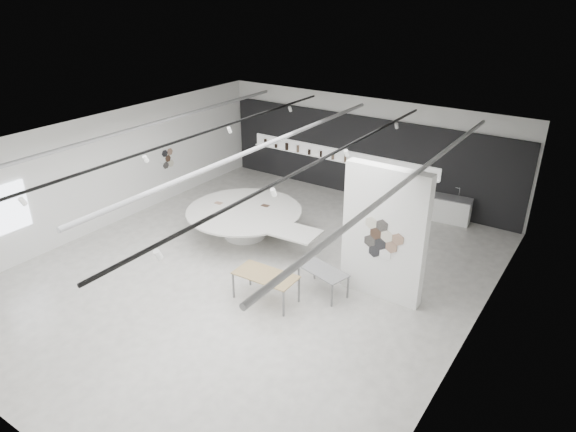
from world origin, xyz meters
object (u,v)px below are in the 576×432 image
Objects in this scene: sample_table_wood at (266,276)px; sample_table_stone at (323,272)px; kitchen_counter at (448,209)px; partition_column at (384,234)px; display_island at (246,220)px.

sample_table_stone is at bearing 47.54° from sample_table_wood.
sample_table_stone is 6.44m from kitchen_counter.
partition_column is 5.21m from display_island.
sample_table_stone is (-1.30, -0.77, -1.17)m from partition_column.
kitchen_counter is at bearing 90.17° from partition_column.
display_island is 3.06× the size of kitchen_counter.
sample_table_stone is at bearing -24.30° from display_island.
sample_table_wood is at bearing -113.31° from kitchen_counter.
partition_column is 3.22m from sample_table_wood.
sample_table_stone is (3.73, -1.43, 0.02)m from display_island.
partition_column reaches higher than sample_table_stone.
sample_table_wood is 1.55m from sample_table_stone.
sample_table_wood is (-2.35, -1.91, -1.08)m from partition_column.
display_island is 3.33× the size of sample_table_stone.
display_island is 3.72m from sample_table_wood.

